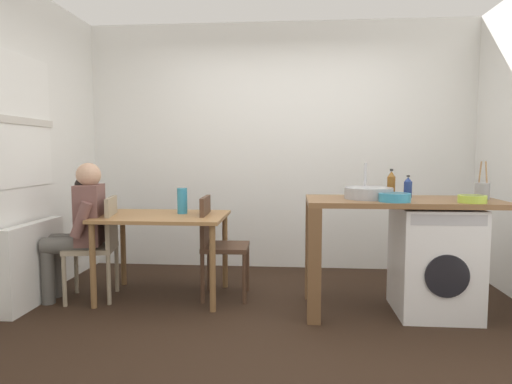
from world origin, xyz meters
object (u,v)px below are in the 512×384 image
seated_person (80,224)px  chair_opposite (217,241)px  bottle_squat_brown (408,188)px  washing_machine (434,260)px  colander (472,199)px  bottle_tall_green (391,184)px  vase (182,201)px  dining_table (163,226)px  mixing_bowl (395,197)px  utensil_crock (482,190)px  chair_person_seat (100,242)px

seated_person → chair_opposite: bearing=-93.7°
bottle_squat_brown → seated_person: bearing=-179.6°
washing_machine → colander: size_ratio=4.30×
bottle_tall_green → vase: bottle_tall_green is taller
dining_table → bottle_tall_green: bearing=0.1°
bottle_squat_brown → mixing_bowl: 0.36m
dining_table → utensil_crock: bearing=-3.6°
bottle_squat_brown → mixing_bowl: size_ratio=0.78×
mixing_bowl → vase: bearing=163.6°
bottle_tall_green → colander: size_ratio=1.16×
chair_person_seat → bottle_tall_green: bearing=-99.7°
chair_person_seat → washing_machine: (2.81, -0.13, -0.08)m
washing_machine → bottle_squat_brown: (-0.19, 0.12, 0.57)m
bottle_squat_brown → bottle_tall_green: bearing=137.5°
colander → vase: (-2.31, 0.54, -0.10)m
dining_table → chair_opposite: chair_opposite is taller
chair_person_seat → colander: colander is taller
chair_person_seat → vase: vase is taller
washing_machine → vase: 2.18m
chair_person_seat → seated_person: bearing=90.0°
chair_opposite → utensil_crock: bearing=82.6°
vase → seated_person: bearing=-165.7°
washing_machine → vase: (-2.12, 0.32, 0.43)m
chair_opposite → seated_person: (-1.18, -0.17, 0.16)m
chair_person_seat → mixing_bowl: (2.45, -0.33, 0.45)m
washing_machine → colander: 0.59m
mixing_bowl → colander: bearing=-2.1°
chair_opposite → seated_person: 1.20m
mixing_bowl → colander: 0.55m
chair_opposite → bottle_squat_brown: 1.68m
dining_table → mixing_bowl: bearing=-12.3°
dining_table → colander: colander is taller
chair_opposite → bottle_squat_brown: size_ratio=4.90×
chair_person_seat → colander: size_ratio=4.50×
chair_opposite → utensil_crock: 2.22m
chair_person_seat → bottle_tall_green: (2.51, 0.09, 0.52)m
chair_opposite → bottle_squat_brown: (1.60, -0.15, 0.50)m
seated_person → colander: seated_person is taller
bottle_tall_green → vase: size_ratio=1.01×
vase → dining_table: bearing=-146.3°
chair_person_seat → chair_opposite: size_ratio=1.00×
bottle_tall_green → chair_opposite: bearing=178.3°
seated_person → mixing_bowl: seated_person is taller
bottle_squat_brown → utensil_crock: 0.56m
dining_table → vase: size_ratio=4.78×
washing_machine → chair_opposite: bearing=171.5°
utensil_crock → colander: size_ratio=1.50×
utensil_crock → vase: bearing=173.9°
bottle_squat_brown → utensil_crock: size_ratio=0.61×
vase → bottle_squat_brown: bearing=-5.9°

